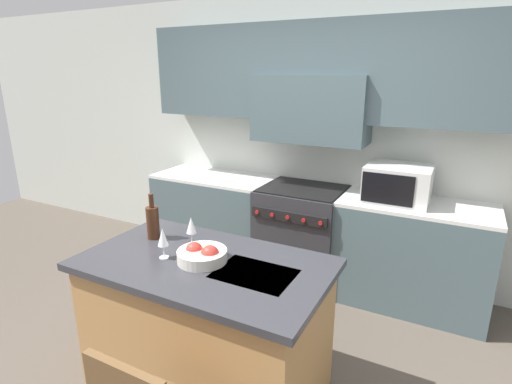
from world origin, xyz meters
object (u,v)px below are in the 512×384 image
at_px(microwave, 398,183).
at_px(wine_bottle, 153,221).
at_px(range_stove, 301,234).
at_px(wine_glass_near, 163,238).
at_px(wine_glass_far, 191,226).
at_px(fruit_bowl, 202,255).

height_order(microwave, wine_bottle, microwave).
bearing_deg(range_stove, wine_glass_near, -97.91).
bearing_deg(wine_glass_far, wine_glass_near, -97.81).
relative_size(microwave, wine_bottle, 1.66).
distance_m(microwave, fruit_bowl, 1.85).
bearing_deg(fruit_bowl, microwave, 62.91).
distance_m(wine_bottle, wine_glass_near, 0.33).
relative_size(wine_glass_near, fruit_bowl, 0.64).
bearing_deg(fruit_bowl, wine_bottle, 164.81).
distance_m(range_stove, wine_glass_near, 1.80).
height_order(wine_bottle, fruit_bowl, wine_bottle).
bearing_deg(microwave, fruit_bowl, -117.09).
bearing_deg(wine_bottle, microwave, 48.63).
height_order(range_stove, wine_bottle, wine_bottle).
bearing_deg(microwave, range_stove, -178.72).
distance_m(wine_glass_near, fruit_bowl, 0.26).
relative_size(range_stove, fruit_bowl, 3.15).
xyz_separation_m(range_stove, wine_glass_near, (-0.24, -1.70, 0.56)).
distance_m(wine_bottle, wine_glass_far, 0.30).
bearing_deg(microwave, wine_bottle, -131.37).
bearing_deg(range_stove, wine_bottle, -108.40).
height_order(wine_glass_near, wine_glass_far, same).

